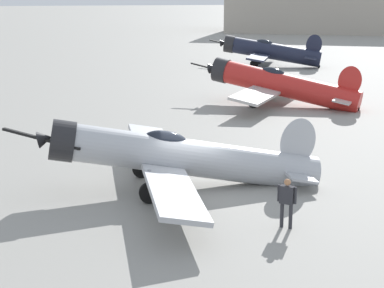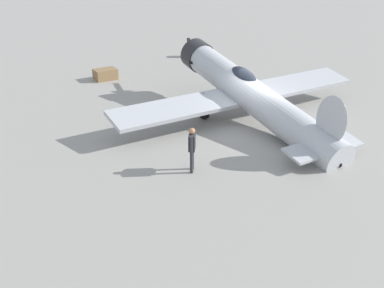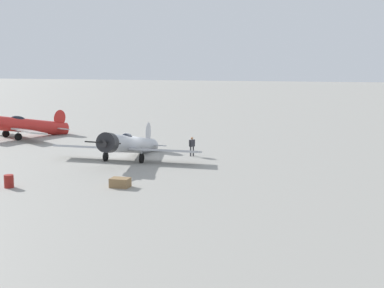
# 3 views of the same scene
# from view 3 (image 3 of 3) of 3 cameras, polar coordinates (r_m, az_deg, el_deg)

# --- Properties ---
(ground_plane) EXTENTS (400.00, 400.00, 0.00)m
(ground_plane) POSITION_cam_3_polar(r_m,az_deg,el_deg) (45.92, -6.66, -1.56)
(ground_plane) COLOR gray
(airplane_foreground) EXTENTS (12.70, 13.05, 3.44)m
(airplane_foreground) POSITION_cam_3_polar(r_m,az_deg,el_deg) (45.22, -6.93, -0.07)
(airplane_foreground) COLOR #B7BABF
(airplane_foreground) RESTS_ON ground_plane
(airplane_mid_apron) EXTENTS (10.69, 10.58, 3.26)m
(airplane_mid_apron) POSITION_cam_3_polar(r_m,az_deg,el_deg) (60.97, -18.20, 1.95)
(airplane_mid_apron) COLOR red
(airplane_mid_apron) RESTS_ON ground_plane
(ground_crew_mechanic) EXTENTS (0.57, 0.46, 1.73)m
(ground_crew_mechanic) POSITION_cam_3_polar(r_m,az_deg,el_deg) (46.48, 0.00, -0.06)
(ground_crew_mechanic) COLOR #2D2D33
(ground_crew_mechanic) RESTS_ON ground_plane
(equipment_crate) EXTENTS (0.95, 1.32, 0.63)m
(equipment_crate) POSITION_cam_3_polar(r_m,az_deg,el_deg) (35.34, -7.92, -4.23)
(equipment_crate) COLOR olive
(equipment_crate) RESTS_ON ground_plane
(fuel_drum) EXTENTS (0.67, 0.67, 0.87)m
(fuel_drum) POSITION_cam_3_polar(r_m,az_deg,el_deg) (36.98, -19.53, -3.89)
(fuel_drum) COLOR maroon
(fuel_drum) RESTS_ON ground_plane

